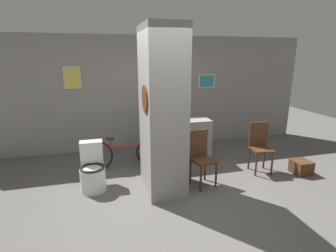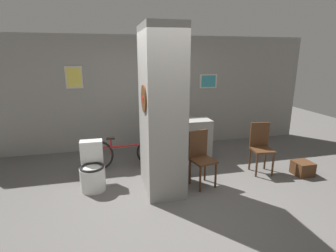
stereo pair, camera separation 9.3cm
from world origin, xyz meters
TOP-DOWN VIEW (x-y plane):
  - ground_plane at (0.00, 0.00)m, footprint 14.00×14.00m
  - wall_back at (-0.00, 2.63)m, footprint 8.00×0.09m
  - pillar_center at (-0.13, 0.49)m, footprint 0.62×0.98m
  - counter_shelf at (0.39, 1.46)m, footprint 1.42×0.44m
  - toilet at (-1.25, 0.74)m, footprint 0.41×0.57m
  - chair_near_pillar at (0.53, 0.43)m, footprint 0.44×0.44m
  - chair_by_doorway at (1.81, 0.66)m, footprint 0.41×0.41m
  - bicycle at (-0.66, 1.42)m, footprint 1.65×0.42m
  - bottle_tall at (0.43, 1.42)m, footprint 0.09×0.09m
  - floor_crate at (2.52, 0.33)m, footprint 0.32×0.32m

SIDE VIEW (x-z plane):
  - ground_plane at x=0.00m, z-range 0.00..0.00m
  - floor_crate at x=2.52m, z-range 0.00..0.25m
  - toilet at x=-1.25m, z-range -0.07..0.70m
  - bicycle at x=-0.66m, z-range -0.01..0.64m
  - counter_shelf at x=0.39m, z-range 0.00..0.89m
  - chair_near_pillar at x=0.53m, z-range 0.05..0.99m
  - chair_by_doorway at x=1.81m, z-range 0.05..0.99m
  - bottle_tall at x=0.43m, z-range 0.85..1.12m
  - pillar_center at x=-0.13m, z-range 0.00..2.60m
  - wall_back at x=0.00m, z-range 0.00..2.60m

